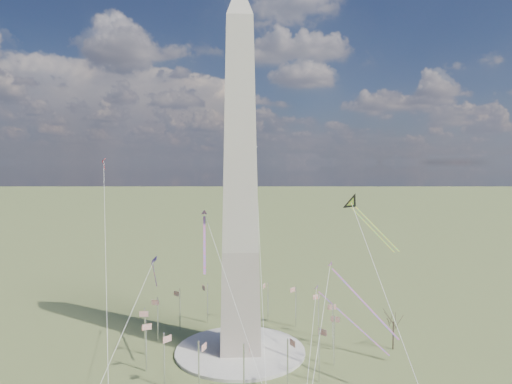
{
  "coord_description": "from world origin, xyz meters",
  "views": [
    {
      "loc": [
        -3.74,
        -123.37,
        52.59
      ],
      "look_at": [
        4.4,
        0.0,
        44.56
      ],
      "focal_mm": 32.0,
      "sensor_mm": 36.0,
      "label": 1
    }
  ],
  "objects": [
    {
      "name": "ground",
      "position": [
        0.0,
        0.0,
        0.0
      ],
      "size": [
        2000.0,
        2000.0,
        0.0
      ],
      "primitive_type": "plane",
      "color": "#495A2D",
      "rests_on": "ground"
    },
    {
      "name": "plaza",
      "position": [
        0.0,
        0.0,
        0.4
      ],
      "size": [
        36.0,
        36.0,
        0.8
      ],
      "primitive_type": "cylinder",
      "color": "#BCB7AC",
      "rests_on": "ground"
    },
    {
      "name": "washington_monument",
      "position": [
        0.0,
        0.0,
        47.95
      ],
      "size": [
        15.56,
        15.56,
        100.0
      ],
      "color": "#A8998D",
      "rests_on": "plaza"
    },
    {
      "name": "flagpole_ring",
      "position": [
        -0.0,
        -0.0,
        7.27
      ],
      "size": [
        54.4,
        54.4,
        13.0
      ],
      "color": "silver",
      "rests_on": "ground"
    },
    {
      "name": "tree_near",
      "position": [
        43.07,
        -0.89,
        8.49
      ],
      "size": [
        6.81,
        6.81,
        11.91
      ],
      "color": "#463A2A",
      "rests_on": "ground"
    },
    {
      "name": "kite_delta_black",
      "position": [
        32.66,
        3.59,
        40.24
      ],
      "size": [
        13.06,
        17.1,
        14.65
      ],
      "rotation": [
        0.0,
        0.0,
        3.71
      ],
      "color": "black",
      "rests_on": "ground"
    },
    {
      "name": "kite_diamond_purple",
      "position": [
        -24.02,
        4.95,
        24.15
      ],
      "size": [
        1.71,
        2.95,
        9.1
      ],
      "rotation": [
        0.0,
        0.0,
        2.87
      ],
      "color": "navy",
      "rests_on": "ground"
    },
    {
      "name": "kite_streamer_left",
      "position": [
        27.18,
        -15.08,
        21.45
      ],
      "size": [
        13.12,
        18.03,
        14.5
      ],
      "rotation": [
        0.0,
        0.0,
        3.75
      ],
      "color": "#F53E26",
      "rests_on": "ground"
    },
    {
      "name": "kite_streamer_mid",
      "position": [
        -9.45,
        -4.63,
        34.01
      ],
      "size": [
        2.13,
        19.57,
        13.43
      ],
      "rotation": [
        0.0,
        0.0,
        3.19
      ],
      "color": "#F53E26",
      "rests_on": "ground"
    },
    {
      "name": "kite_streamer_right",
      "position": [
        28.38,
        1.29,
        10.81
      ],
      "size": [
        18.02,
        16.09,
        15.67
      ],
      "rotation": [
        0.0,
        0.0,
        3.99
      ],
      "color": "#F53E26",
      "rests_on": "ground"
    },
    {
      "name": "kite_small_red",
      "position": [
        -46.02,
        37.85,
        52.87
      ],
      "size": [
        1.06,
        1.7,
        3.86
      ],
      "rotation": [
        0.0,
        0.0,
        2.72
      ],
      "color": "red",
      "rests_on": "ground"
    },
    {
      "name": "kite_small_white",
      "position": [
        6.9,
        41.61,
        57.49
      ],
      "size": [
        1.4,
        1.57,
        4.3
      ],
      "rotation": [
        0.0,
        0.0,
        3.03
      ],
      "color": "white",
      "rests_on": "ground"
    }
  ]
}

